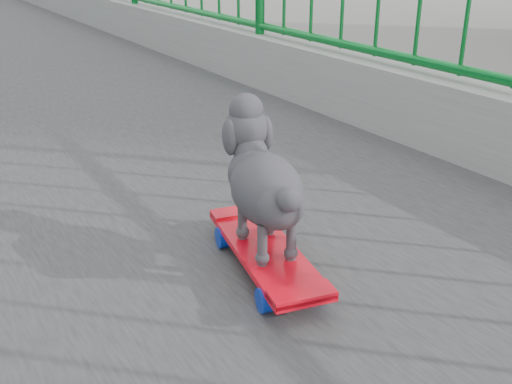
{
  "coord_description": "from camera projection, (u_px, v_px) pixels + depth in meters",
  "views": [
    {
      "loc": [
        -0.58,
        -1.1,
        7.86
      ],
      "look_at": [
        0.2,
        0.14,
        7.22
      ],
      "focal_mm": 42.0,
      "sensor_mm": 36.0,
      "label": 1
    }
  ],
  "objects": [
    {
      "name": "railing",
      "position": [
        216.0,
        233.0,
        1.39
      ],
      "size": [
        3.0,
        24.0,
        1.42
      ],
      "color": "gray",
      "rests_on": "footbridge"
    },
    {
      "name": "skateboard",
      "position": [
        266.0,
        254.0,
        1.63
      ],
      "size": [
        0.27,
        0.57,
        0.07
      ],
      "rotation": [
        0.0,
        0.0,
        -0.21
      ],
      "color": "red",
      "rests_on": "footbridge"
    },
    {
      "name": "poodle",
      "position": [
        263.0,
        180.0,
        1.56
      ],
      "size": [
        0.23,
        0.42,
        0.35
      ],
      "rotation": [
        0.0,
        0.0,
        -0.21
      ],
      "color": "#2D2B30",
      "rests_on": "skateboard"
    }
  ]
}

